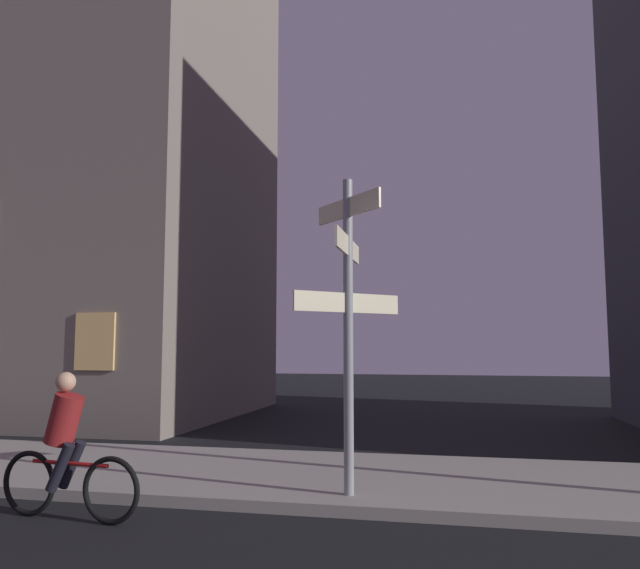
{
  "coord_description": "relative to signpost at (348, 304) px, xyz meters",
  "views": [
    {
      "loc": [
        -0.14,
        -1.96,
        1.9
      ],
      "look_at": [
        -1.83,
        5.87,
        2.7
      ],
      "focal_mm": 34.54,
      "sensor_mm": 36.0,
      "label": 1
    }
  ],
  "objects": [
    {
      "name": "sidewalk_kerb",
      "position": [
        1.39,
        1.2,
        -2.34
      ],
      "size": [
        40.0,
        3.41,
        0.14
      ],
      "primitive_type": "cube",
      "color": "gray",
      "rests_on": "ground_plane"
    },
    {
      "name": "building_left_block",
      "position": [
        -10.6,
        8.33,
        6.65
      ],
      "size": [
        12.09,
        8.31,
        18.12
      ],
      "color": "slate",
      "rests_on": "ground_plane"
    },
    {
      "name": "cyclist",
      "position": [
        -2.97,
        -1.21,
        -1.66
      ],
      "size": [
        1.82,
        0.37,
        1.61
      ],
      "color": "black",
      "rests_on": "ground_plane"
    },
    {
      "name": "signpost",
      "position": [
        0.0,
        0.0,
        0.0
      ],
      "size": [
        1.12,
        1.6,
        3.83
      ],
      "color": "gray",
      "rests_on": "sidewalk_kerb"
    }
  ]
}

